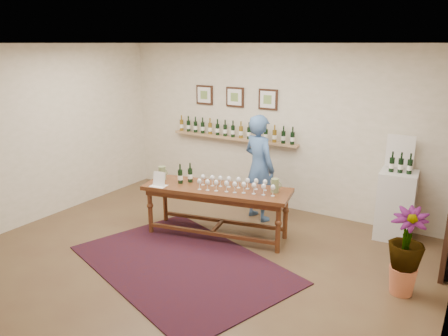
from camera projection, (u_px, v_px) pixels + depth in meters
The scene contains 14 objects.
ground at pixel (193, 261), 5.82m from camera, with size 6.00×6.00×0.00m, color #503523.
room_shell at pixel (396, 171), 5.97m from camera, with size 6.00×6.00×6.00m.
rug at pixel (182, 264), 5.73m from camera, with size 2.84×1.89×0.02m, color #47110C.
tasting_table at pixel (217, 195), 6.42m from camera, with size 2.26×1.12×0.77m.
table_glasses at pixel (232, 184), 6.25m from camera, with size 1.24×0.29×0.17m, color silver, non-canonical shape.
table_bottles at pixel (185, 172), 6.56m from camera, with size 0.31×0.18×0.33m, color black, non-canonical shape.
pitcher_left at pixel (162, 173), 6.73m from camera, with size 0.13×0.13×0.21m, color olive, non-canonical shape.
pitcher_right at pixel (275, 186), 6.14m from camera, with size 0.13×0.13×0.20m, color olive, non-canonical shape.
menu_card at pixel (159, 179), 6.43m from camera, with size 0.23×0.17×0.21m, color white.
display_pedestal at pixel (396, 205), 6.41m from camera, with size 0.51×0.51×1.02m, color silver.
pedestal_bottles at pixel (401, 163), 6.18m from camera, with size 0.30×0.08×0.30m, color black, non-canonical shape.
info_sign at pixel (400, 151), 6.33m from camera, with size 0.39×0.02×0.53m, color white.
potted_plant at pixel (406, 252), 4.94m from camera, with size 0.50×0.50×0.90m.
person at pixel (259, 168), 7.03m from camera, with size 0.63×0.41×1.73m, color #3C5C8D.
Camera 1 is at (3.10, -4.25, 2.80)m, focal length 35.00 mm.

